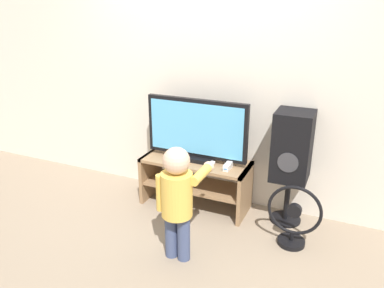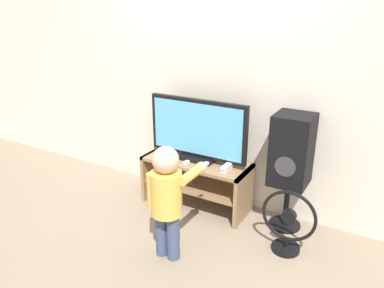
{
  "view_description": "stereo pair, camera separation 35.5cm",
  "coord_description": "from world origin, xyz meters",
  "px_view_note": "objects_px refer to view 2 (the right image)",
  "views": [
    {
      "loc": [
        1.35,
        -2.91,
        1.95
      ],
      "look_at": [
        0.0,
        0.13,
        0.7
      ],
      "focal_mm": 35.0,
      "sensor_mm": 36.0,
      "label": 1
    },
    {
      "loc": [
        1.67,
        -2.75,
        1.95
      ],
      "look_at": [
        0.0,
        0.13,
        0.7
      ],
      "focal_mm": 35.0,
      "sensor_mm": 36.0,
      "label": 2
    }
  ],
  "objects_px": {
    "speaker_tower": "(292,153)",
    "floor_fan": "(288,225)",
    "television": "(198,131)",
    "remote_primary": "(169,158)",
    "remote_secondary": "(188,161)",
    "child": "(168,194)",
    "game_console": "(227,167)"
  },
  "relations": [
    {
      "from": "remote_secondary",
      "to": "speaker_tower",
      "type": "xyz_separation_m",
      "value": [
        0.95,
        0.16,
        0.23
      ]
    },
    {
      "from": "television",
      "to": "remote_secondary",
      "type": "distance_m",
      "value": 0.31
    },
    {
      "from": "television",
      "to": "child",
      "type": "relative_size",
      "value": 1.06
    },
    {
      "from": "floor_fan",
      "to": "child",
      "type": "bearing_deg",
      "value": -146.17
    },
    {
      "from": "remote_primary",
      "to": "floor_fan",
      "type": "relative_size",
      "value": 0.23
    },
    {
      "from": "television",
      "to": "speaker_tower",
      "type": "bearing_deg",
      "value": 3.89
    },
    {
      "from": "television",
      "to": "remote_primary",
      "type": "distance_m",
      "value": 0.41
    },
    {
      "from": "game_console",
      "to": "speaker_tower",
      "type": "height_order",
      "value": "speaker_tower"
    },
    {
      "from": "speaker_tower",
      "to": "floor_fan",
      "type": "height_order",
      "value": "speaker_tower"
    },
    {
      "from": "child",
      "to": "speaker_tower",
      "type": "xyz_separation_m",
      "value": [
        0.69,
        0.91,
        0.17
      ]
    },
    {
      "from": "speaker_tower",
      "to": "child",
      "type": "bearing_deg",
      "value": -127.39
    },
    {
      "from": "remote_secondary",
      "to": "child",
      "type": "xyz_separation_m",
      "value": [
        0.26,
        -0.75,
        0.06
      ]
    },
    {
      "from": "remote_secondary",
      "to": "floor_fan",
      "type": "relative_size",
      "value": 0.24
    },
    {
      "from": "child",
      "to": "speaker_tower",
      "type": "distance_m",
      "value": 1.16
    },
    {
      "from": "speaker_tower",
      "to": "floor_fan",
      "type": "distance_m",
      "value": 0.62
    },
    {
      "from": "speaker_tower",
      "to": "floor_fan",
      "type": "relative_size",
      "value": 1.94
    },
    {
      "from": "remote_primary",
      "to": "remote_secondary",
      "type": "xyz_separation_m",
      "value": [
        0.21,
        0.03,
        0.0
      ]
    },
    {
      "from": "remote_primary",
      "to": "speaker_tower",
      "type": "relative_size",
      "value": 0.12
    },
    {
      "from": "remote_secondary",
      "to": "child",
      "type": "height_order",
      "value": "child"
    },
    {
      "from": "remote_secondary",
      "to": "speaker_tower",
      "type": "height_order",
      "value": "speaker_tower"
    },
    {
      "from": "child",
      "to": "floor_fan",
      "type": "relative_size",
      "value": 1.73
    },
    {
      "from": "television",
      "to": "speaker_tower",
      "type": "distance_m",
      "value": 0.91
    },
    {
      "from": "television",
      "to": "speaker_tower",
      "type": "xyz_separation_m",
      "value": [
        0.91,
        0.06,
        -0.07
      ]
    },
    {
      "from": "game_console",
      "to": "speaker_tower",
      "type": "bearing_deg",
      "value": 14.58
    },
    {
      "from": "television",
      "to": "floor_fan",
      "type": "distance_m",
      "value": 1.2
    },
    {
      "from": "game_console",
      "to": "remote_primary",
      "type": "height_order",
      "value": "game_console"
    },
    {
      "from": "television",
      "to": "remote_primary",
      "type": "relative_size",
      "value": 7.87
    },
    {
      "from": "child",
      "to": "floor_fan",
      "type": "height_order",
      "value": "child"
    },
    {
      "from": "remote_secondary",
      "to": "floor_fan",
      "type": "xyz_separation_m",
      "value": [
        1.07,
        -0.2,
        -0.26
      ]
    },
    {
      "from": "child",
      "to": "television",
      "type": "bearing_deg",
      "value": 103.96
    },
    {
      "from": "remote_primary",
      "to": "television",
      "type": "bearing_deg",
      "value": 27.2
    },
    {
      "from": "game_console",
      "to": "floor_fan",
      "type": "relative_size",
      "value": 0.29
    }
  ]
}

